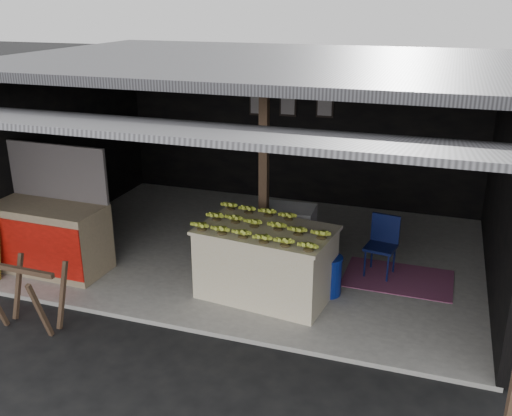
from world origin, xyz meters
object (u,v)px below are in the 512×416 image
(banana_table, at_px, (266,262))
(water_barrel, at_px, (328,276))
(white_crate, at_px, (286,235))
(plastic_chair, at_px, (383,240))
(neighbor_stall, at_px, (47,234))
(sawhorse, at_px, (28,291))

(banana_table, xyz_separation_m, water_barrel, (0.78, 0.29, -0.22))
(white_crate, distance_m, plastic_chair, 1.39)
(water_barrel, xyz_separation_m, plastic_chair, (0.59, 0.87, 0.25))
(banana_table, height_order, neighbor_stall, neighbor_stall)
(neighbor_stall, distance_m, plastic_chair, 4.83)
(plastic_chair, bearing_deg, white_crate, -165.35)
(neighbor_stall, bearing_deg, water_barrel, 8.84)
(white_crate, xyz_separation_m, sawhorse, (-2.47, -2.65, 0.01))
(white_crate, height_order, neighbor_stall, neighbor_stall)
(white_crate, distance_m, water_barrel, 1.10)
(neighbor_stall, relative_size, water_barrel, 3.51)
(banana_table, relative_size, white_crate, 2.06)
(neighbor_stall, height_order, plastic_chair, neighbor_stall)
(white_crate, bearing_deg, neighbor_stall, -161.36)
(water_barrel, bearing_deg, neighbor_stall, -172.48)
(banana_table, bearing_deg, sawhorse, -140.11)
(sawhorse, xyz_separation_m, plastic_chair, (3.85, 2.78, 0.06))
(sawhorse, height_order, water_barrel, sawhorse)
(white_crate, height_order, water_barrel, white_crate)
(banana_table, distance_m, water_barrel, 0.86)
(neighbor_stall, height_order, sawhorse, neighbor_stall)
(sawhorse, bearing_deg, plastic_chair, 37.07)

